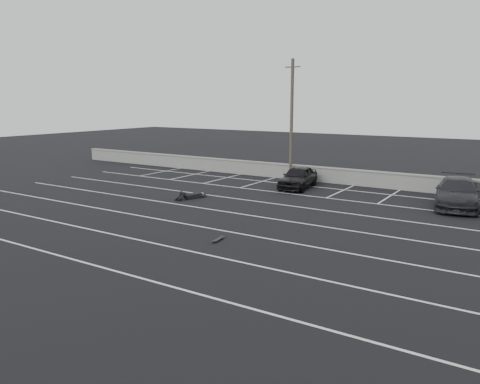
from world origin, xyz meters
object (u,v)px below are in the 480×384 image
Objects in this scene: utility_pole at (292,120)px; trash_bin at (478,190)px; car_left at (298,177)px; person at (195,194)px; car_right at (457,193)px; skateboard at (218,239)px.

utility_pole is 12.49m from trash_bin.
car_left is 0.50× the size of utility_pole.
person is at bearing -128.64° from car_left.
car_right reaches higher than skateboard.
trash_bin is 16.45m from person.
skateboard is (6.08, -6.28, -0.19)m from person.
car_left is 0.80× the size of car_right.
car_right is 14.43m from person.
car_left is 7.13m from person.
car_right is 3.08m from trash_bin.
car_left is 6.05× the size of skateboard.
person is 8.74m from skateboard.
skateboard is (-7.89, -14.96, -0.44)m from trash_bin.
skateboard is at bearing -129.18° from car_right.
car_right reaches higher than person.
person is at bearing -103.97° from utility_pole.
person is (-13.24, -5.70, -0.51)m from car_right.
car_left is 4.48m from utility_pole.
trash_bin is 1.42× the size of skateboard.
car_left is at bearing 72.78° from person.
person is (-2.06, -8.29, -3.99)m from utility_pole.
car_left is 4.26× the size of trash_bin.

